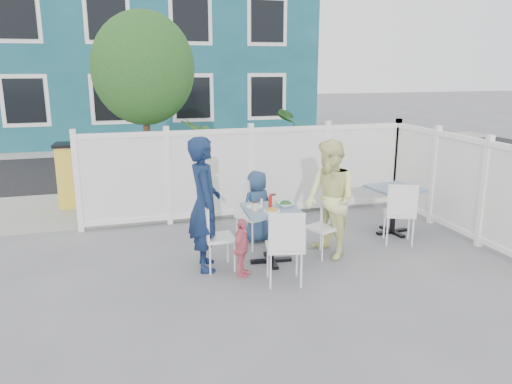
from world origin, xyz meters
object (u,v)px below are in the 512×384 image
object	(u,v)px
chair_left	(213,232)
chair_back	(251,209)
woman	(330,200)
toddler	(242,248)
spare_table	(394,198)
boy	(257,206)
man	(204,204)
chair_right	(326,221)
chair_near	(285,243)
utility_cabinet	(76,177)
main_table	(271,221)

from	to	relation	value
chair_left	chair_back	size ratio (longest dim) A/B	0.92
woman	toddler	distance (m)	1.48
chair_left	chair_back	world-z (taller)	chair_back
spare_table	woman	world-z (taller)	woman
chair_left	boy	xyz separation A→B (m)	(0.87, 0.93, 0.03)
boy	man	bearing A→B (deg)	19.65
spare_table	chair_back	distance (m)	2.36
chair_right	boy	bearing A→B (deg)	19.93
woman	chair_near	bearing A→B (deg)	-59.90
spare_table	chair_near	size ratio (longest dim) A/B	0.84
chair_near	chair_back	bearing A→B (deg)	102.51
utility_cabinet	boy	bearing A→B (deg)	-41.26
chair_near	boy	distance (m)	1.68
chair_left	chair_right	bearing A→B (deg)	91.24
chair_near	toddler	bearing A→B (deg)	147.31
utility_cabinet	chair_left	bearing A→B (deg)	-58.85
man	spare_table	bearing A→B (deg)	-75.76
chair_back	man	distance (m)	1.12
chair_left	chair_near	bearing A→B (deg)	43.04
spare_table	woman	bearing A→B (deg)	-155.94
woman	chair_left	bearing A→B (deg)	-98.68
chair_back	woman	distance (m)	1.23
main_table	man	world-z (taller)	man
main_table	chair_near	distance (m)	0.77
man	woman	size ratio (longest dim) A/B	1.07
utility_cabinet	toddler	world-z (taller)	utility_cabinet
chair_left	man	world-z (taller)	man
woman	chair_back	bearing A→B (deg)	-138.11
boy	chair_back	bearing A→B (deg)	25.81
chair_right	boy	xyz separation A→B (m)	(-0.77, 0.84, 0.06)
chair_left	toddler	xyz separation A→B (m)	(0.31, -0.31, -0.14)
chair_right	toddler	xyz separation A→B (m)	(-1.34, -0.40, -0.11)
utility_cabinet	spare_table	size ratio (longest dim) A/B	1.46
chair_right	chair_back	xyz separation A→B (m)	(-0.92, 0.68, 0.07)
utility_cabinet	man	distance (m)	4.11
utility_cabinet	chair_left	distance (m)	4.21
chair_right	toddler	bearing A→B (deg)	83.81
main_table	chair_right	xyz separation A→B (m)	(0.84, 0.07, -0.11)
chair_back	toddler	world-z (taller)	chair_back
utility_cabinet	boy	xyz separation A→B (m)	(2.77, -2.83, -0.03)
utility_cabinet	chair_back	world-z (taller)	utility_cabinet
spare_table	toddler	size ratio (longest dim) A/B	1.05
main_table	spare_table	distance (m)	2.37
chair_left	woman	bearing A→B (deg)	88.95
woman	main_table	bearing A→B (deg)	-99.47
man	toddler	xyz separation A→B (m)	(0.40, -0.40, -0.51)
utility_cabinet	toddler	bearing A→B (deg)	-57.19
main_table	man	size ratio (longest dim) A/B	0.44
main_table	chair_near	world-z (taller)	chair_near
man	woman	world-z (taller)	man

